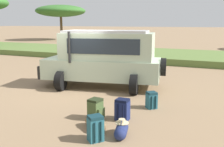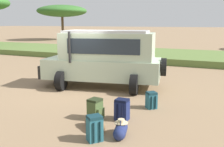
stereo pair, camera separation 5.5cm
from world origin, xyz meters
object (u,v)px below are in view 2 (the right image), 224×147
safari_vehicle (105,57)px  backpack_near_rear_wheel (95,109)px  backpack_cluster_center (122,110)px  backpack_outermost (151,100)px  backpack_beside_front_wheel (94,128)px  duffel_bag_low_black_case (121,130)px  acacia_tree_far_left (62,11)px  duffel_bag_soft_canvas (95,123)px

safari_vehicle → backpack_near_rear_wheel: size_ratio=9.06×
backpack_cluster_center → backpack_outermost: bearing=70.7°
backpack_beside_front_wheel → backpack_cluster_center: 1.53m
duffel_bag_low_black_case → acacia_tree_far_left: bearing=127.0°
backpack_near_rear_wheel → duffel_bag_low_black_case: 1.38m
duffel_bag_low_black_case → duffel_bag_soft_canvas: 0.80m
backpack_near_rear_wheel → backpack_outermost: bearing=53.2°
backpack_outermost → acacia_tree_far_left: (-22.51, 27.36, 4.27)m
duffel_bag_low_black_case → duffel_bag_soft_canvas: size_ratio=1.02×
safari_vehicle → backpack_near_rear_wheel: (1.44, -3.61, -1.00)m
backpack_beside_front_wheel → duffel_bag_soft_canvas: size_ratio=0.84×
backpack_outermost → duffel_bag_soft_canvas: backpack_outermost is taller
safari_vehicle → duffel_bag_low_black_case: 5.21m
backpack_outermost → acacia_tree_far_left: size_ratio=0.07×
backpack_outermost → duffel_bag_soft_canvas: 2.44m
backpack_beside_front_wheel → acacia_tree_far_left: 37.60m
backpack_cluster_center → duffel_bag_low_black_case: backpack_cluster_center is taller
backpack_cluster_center → backpack_near_rear_wheel: 0.78m
backpack_cluster_center → safari_vehicle: bearing=123.0°
acacia_tree_far_left → duffel_bag_soft_canvas: bearing=-53.9°
backpack_beside_front_wheel → duffel_bag_low_black_case: backpack_beside_front_wheel is taller
safari_vehicle → acacia_tree_far_left: 32.38m
backpack_beside_front_wheel → safari_vehicle: bearing=113.2°
safari_vehicle → backpack_outermost: size_ratio=9.91×
safari_vehicle → backpack_beside_front_wheel: size_ratio=8.73×
safari_vehicle → backpack_near_rear_wheel: safari_vehicle is taller
duffel_bag_low_black_case → backpack_outermost: bearing=88.0°
duffel_bag_soft_canvas → acacia_tree_far_left: bearing=126.1°
backpack_outermost → duffel_bag_low_black_case: size_ratio=0.73×
backpack_beside_front_wheel → backpack_near_rear_wheel: (-0.65, 1.27, -0.01)m
backpack_cluster_center → backpack_outermost: (0.47, 1.35, -0.03)m
backpack_cluster_center → backpack_near_rear_wheel: (-0.73, -0.26, -0.01)m
backpack_near_rear_wheel → duffel_bag_low_black_case: size_ratio=0.80×
backpack_outermost → duffel_bag_soft_canvas: size_ratio=0.74×
backpack_cluster_center → acacia_tree_far_left: bearing=127.5°
backpack_cluster_center → duffel_bag_low_black_case: size_ratio=0.82×
backpack_beside_front_wheel → duffel_bag_soft_canvas: backpack_beside_front_wheel is taller
backpack_near_rear_wheel → acacia_tree_far_left: 36.21m
backpack_outermost → acacia_tree_far_left: 35.68m
safari_vehicle → backpack_cluster_center: 4.11m
backpack_cluster_center → acacia_tree_far_left: acacia_tree_far_left is taller
backpack_near_rear_wheel → acacia_tree_far_left: acacia_tree_far_left is taller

